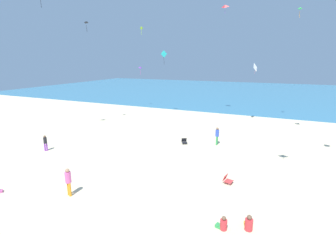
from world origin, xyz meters
name	(u,v)px	position (x,y,z in m)	size (l,w,h in m)	color
ground_plane	(173,147)	(0.00, 10.00, 0.00)	(120.00, 120.00, 0.00)	beige
ocean_water	(239,91)	(0.00, 56.92, 0.03)	(120.00, 60.00, 0.05)	teal
beach_chair_far_right	(227,179)	(5.93, 5.02, 0.27)	(0.70, 0.67, 0.57)	#D13D3D
beach_chair_near_camera	(184,141)	(0.60, 11.41, 0.22)	(0.74, 0.78, 0.52)	black
person_0	(68,180)	(-2.62, -0.35, 1.02)	(0.46, 0.46, 1.77)	orange
person_2	(223,224)	(6.54, 0.33, 0.27)	(0.63, 0.44, 0.72)	red
person_3	(45,142)	(-10.33, 4.51, 0.84)	(0.40, 0.40, 1.46)	purple
person_4	(217,135)	(3.65, 12.35, 1.01)	(0.35, 0.35, 1.75)	green
person_5	(249,224)	(7.69, 0.81, 0.30)	(0.50, 0.70, 0.80)	red
kite_white	(255,68)	(5.98, 22.34, 7.21)	(0.36, 1.02, 1.29)	white
kite_green	(300,8)	(10.32, 23.91, 14.05)	(0.51, 0.63, 1.19)	green
kite_purple	(140,67)	(-12.82, 26.46, 6.93)	(0.54, 0.63, 1.37)	purple
kite_black	(86,22)	(-12.19, 13.12, 12.35)	(0.38, 0.48, 1.24)	black
kite_red	(225,6)	(1.28, 25.18, 15.27)	(0.95, 0.82, 1.21)	red
kite_teal	(164,54)	(-6.59, 22.45, 8.95)	(1.03, 0.19, 1.99)	#1EADAD
kite_lime	(141,29)	(-11.74, 25.21, 13.02)	(0.46, 0.34, 1.28)	#99DB33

